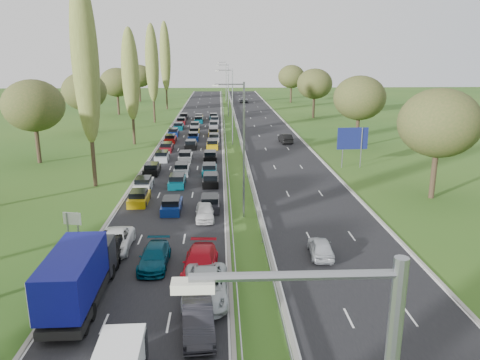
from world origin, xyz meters
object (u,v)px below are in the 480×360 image
object	(u,v)px
near_car_3	(109,251)
info_sign	(72,221)
blue_lorry	(79,275)
direction_sign	(352,140)
near_car_2	(115,241)

from	to	relation	value
near_car_3	info_sign	size ratio (longest dim) A/B	2.28
blue_lorry	direction_sign	size ratio (longest dim) A/B	1.68
near_car_3	direction_sign	size ratio (longest dim) A/B	0.92
blue_lorry	info_sign	xyz separation A→B (m)	(-3.60, 10.66, -0.55)
near_car_3	info_sign	bearing A→B (deg)	129.43
near_car_3	blue_lorry	distance (m)	6.37
near_car_2	info_sign	world-z (taller)	info_sign
near_car_3	info_sign	world-z (taller)	info_sign
near_car_2	near_car_3	world-z (taller)	near_car_2
near_car_2	direction_sign	distance (m)	35.73
near_car_2	info_sign	xyz separation A→B (m)	(-3.89, 2.70, 0.64)
near_car_3	blue_lorry	bearing A→B (deg)	-93.86
info_sign	near_car_2	bearing A→B (deg)	-34.75
blue_lorry	direction_sign	world-z (taller)	direction_sign
near_car_2	near_car_3	bearing A→B (deg)	-92.36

